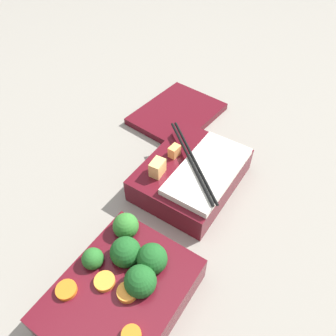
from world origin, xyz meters
name	(u,v)px	position (x,y,z in m)	size (l,w,h in m)	color
ground_plane	(161,232)	(0.00, 0.00, 0.00)	(3.00, 3.00, 0.00)	gray
bento_tray_vegetable	(123,289)	(-0.12, -0.02, 0.03)	(0.20, 0.15, 0.08)	#510F19
bento_tray_rice	(192,174)	(0.12, 0.01, 0.03)	(0.20, 0.17, 0.08)	#510F19
bento_lid	(177,114)	(0.28, 0.14, 0.01)	(0.19, 0.15, 0.02)	#510F19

